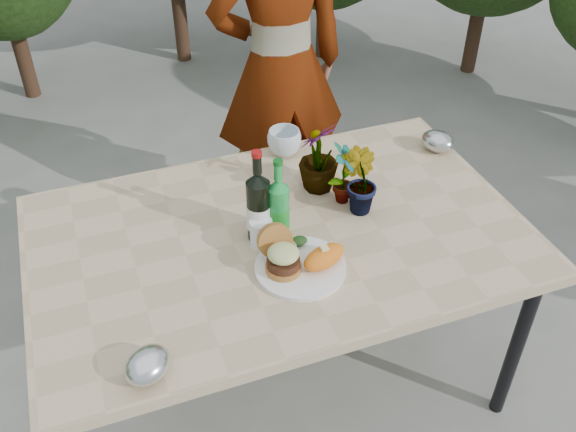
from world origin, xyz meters
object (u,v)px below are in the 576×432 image
object	(u,v)px
patio_table	(280,246)
dinner_plate	(300,267)
wine_bottle	(259,207)
person	(280,67)

from	to	relation	value
patio_table	dinner_plate	xyz separation A→B (m)	(0.00, -0.18, 0.06)
dinner_plate	wine_bottle	distance (m)	0.23
wine_bottle	patio_table	bearing A→B (deg)	-13.55
dinner_plate	wine_bottle	size ratio (longest dim) A/B	0.86
patio_table	dinner_plate	size ratio (longest dim) A/B	5.71
patio_table	wine_bottle	bearing A→B (deg)	176.24
person	dinner_plate	bearing A→B (deg)	74.47
dinner_plate	person	distance (m)	1.19
dinner_plate	person	size ratio (longest dim) A/B	0.16
dinner_plate	wine_bottle	world-z (taller)	wine_bottle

